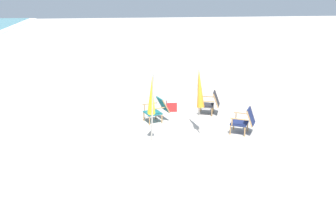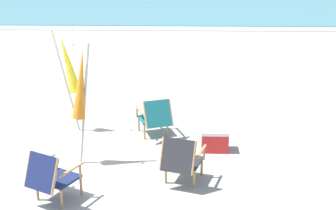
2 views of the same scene
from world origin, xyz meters
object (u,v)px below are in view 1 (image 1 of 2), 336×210
at_px(umbrella_furled_orange, 200,89).
at_px(beach_chair_mid_center, 211,102).
at_px(cooler_box, 171,104).
at_px(umbrella_furled_yellow, 152,96).
at_px(beach_chair_back_right, 157,109).
at_px(beach_chair_front_right, 245,120).

bearing_deg(umbrella_furled_orange, beach_chair_mid_center, -23.53).
bearing_deg(cooler_box, umbrella_furled_yellow, 162.79).
bearing_deg(beach_chair_back_right, beach_chair_front_right, -118.67).
bearing_deg(beach_chair_front_right, beach_chair_back_right, 61.33).
distance_m(beach_chair_mid_center, beach_chair_front_right, 1.98).
relative_size(beach_chair_back_right, umbrella_furled_yellow, 0.43).
bearing_deg(umbrella_furled_yellow, umbrella_furled_orange, -69.04).
distance_m(beach_chair_back_right, umbrella_furled_yellow, 1.97).
bearing_deg(cooler_box, umbrella_furled_orange, -166.11).
bearing_deg(beach_chair_mid_center, beach_chair_front_right, -161.84).
height_order(beach_chair_front_right, umbrella_furled_orange, umbrella_furled_orange).
relative_size(beach_chair_mid_center, beach_chair_back_right, 0.92).
xyz_separation_m(beach_chair_back_right, beach_chair_front_right, (-1.37, -2.50, 0.01)).
xyz_separation_m(beach_chair_mid_center, cooler_box, (0.61, 1.29, -0.23)).
distance_m(beach_chair_front_right, umbrella_furled_yellow, 2.96).
bearing_deg(cooler_box, beach_chair_back_right, 152.32).
height_order(beach_chair_mid_center, beach_chair_front_right, same).
height_order(beach_chair_front_right, umbrella_furled_yellow, umbrella_furled_yellow).
height_order(umbrella_furled_yellow, cooler_box, umbrella_furled_yellow).
bearing_deg(umbrella_furled_yellow, beach_chair_front_right, -83.08).
height_order(umbrella_furled_orange, cooler_box, umbrella_furled_orange).
xyz_separation_m(beach_chair_front_right, umbrella_furled_orange, (0.21, 1.34, 0.95)).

